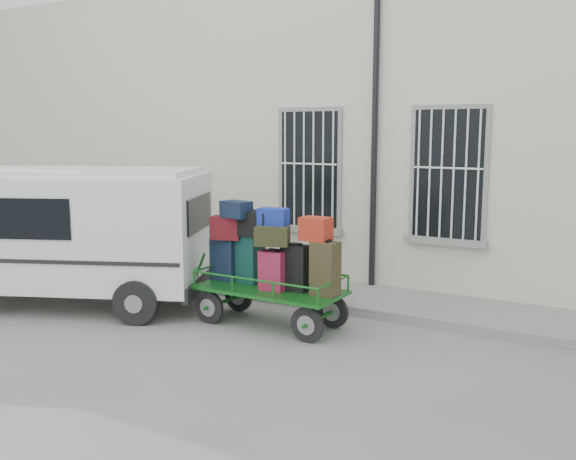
% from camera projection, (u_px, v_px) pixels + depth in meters
% --- Properties ---
extents(ground, '(80.00, 80.00, 0.00)m').
position_uv_depth(ground, '(241.00, 326.00, 9.94)').
color(ground, slate).
rests_on(ground, ground).
extents(building, '(24.00, 5.15, 6.00)m').
position_uv_depth(building, '(380.00, 130.00, 14.16)').
color(building, beige).
rests_on(building, ground).
extents(sidewalk, '(24.00, 1.70, 0.15)m').
position_uv_depth(sidewalk, '(308.00, 291.00, 11.80)').
color(sidewalk, slate).
rests_on(sidewalk, ground).
extents(luggage_cart, '(2.70, 1.08, 1.91)m').
position_uv_depth(luggage_cart, '(268.00, 261.00, 9.86)').
color(luggage_cart, black).
rests_on(luggage_cart, ground).
extents(van, '(5.03, 3.63, 2.36)m').
position_uv_depth(van, '(68.00, 228.00, 10.93)').
color(van, white).
rests_on(van, ground).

